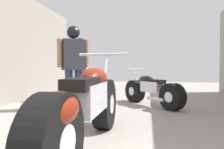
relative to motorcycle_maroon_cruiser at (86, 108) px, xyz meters
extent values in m
plane|color=gray|center=(0.26, 1.62, -0.45)|extent=(18.80, 18.80, 0.00)
cylinder|color=black|center=(0.02, 0.83, -0.10)|extent=(0.22, 0.70, 0.69)
cylinder|color=silver|center=(0.02, 0.83, -0.10)|extent=(0.22, 0.27, 0.26)
cylinder|color=black|center=(-0.01, -0.74, -0.10)|extent=(0.22, 0.70, 0.69)
cylinder|color=silver|center=(-0.01, -0.74, -0.10)|extent=(0.22, 0.27, 0.26)
cube|color=silver|center=(0.00, 0.05, 0.09)|extent=(0.27, 0.70, 0.30)
ellipsoid|color=maroon|center=(0.01, 0.29, 0.29)|extent=(0.29, 0.57, 0.24)
cube|color=black|center=(0.00, -0.15, 0.26)|extent=(0.25, 0.52, 0.11)
ellipsoid|color=maroon|center=(-0.01, -0.68, 0.11)|extent=(0.29, 0.48, 0.26)
cylinder|color=silver|center=(0.01, 0.79, 0.22)|extent=(0.06, 0.27, 0.63)
cylinder|color=silver|center=(0.01, 0.75, 0.59)|extent=(0.67, 0.05, 0.04)
cylinder|color=silver|center=(-0.15, -0.27, -0.21)|extent=(0.11, 0.60, 0.10)
cylinder|color=black|center=(0.29, 3.24, -0.17)|extent=(0.53, 0.56, 0.55)
cylinder|color=silver|center=(0.29, 3.24, -0.17)|extent=(0.31, 0.31, 0.21)
cylinder|color=black|center=(1.10, 2.30, -0.17)|extent=(0.53, 0.56, 0.55)
cylinder|color=silver|center=(1.10, 2.30, -0.17)|extent=(0.31, 0.31, 0.21)
cube|color=silver|center=(0.70, 2.77, -0.02)|extent=(0.51, 0.55, 0.24)
ellipsoid|color=black|center=(0.58, 2.91, 0.13)|extent=(0.46, 0.48, 0.19)
cube|color=black|center=(0.80, 2.65, 0.11)|extent=(0.41, 0.43, 0.09)
ellipsoid|color=black|center=(1.08, 2.33, 0.00)|extent=(0.41, 0.43, 0.21)
cylinder|color=silver|center=(0.32, 3.21, 0.08)|extent=(0.17, 0.19, 0.50)
cylinder|color=silver|center=(0.34, 3.19, 0.37)|extent=(0.42, 0.37, 0.03)
cylinder|color=silver|center=(0.78, 2.50, -0.26)|extent=(0.37, 0.41, 0.08)
cylinder|color=#2D3851|center=(-0.97, 1.99, -0.04)|extent=(0.22, 0.22, 0.81)
cylinder|color=#2D3851|center=(-0.81, 2.11, -0.04)|extent=(0.22, 0.22, 0.81)
cube|color=#2D2D33|center=(-0.89, 2.05, 0.67)|extent=(0.51, 0.46, 0.62)
cylinder|color=#9E7051|center=(-1.12, 1.89, 0.70)|extent=(0.15, 0.15, 0.57)
cylinder|color=#9E7051|center=(-0.66, 2.22, 0.70)|extent=(0.15, 0.15, 0.57)
sphere|color=black|center=(-0.89, 2.05, 1.12)|extent=(0.22, 0.22, 0.22)
sphere|color=black|center=(-0.89, 2.05, 1.14)|extent=(0.26, 0.26, 0.26)
cylinder|color=#4C4C4C|center=(-1.18, 3.21, -0.06)|extent=(0.21, 0.21, 0.77)
cylinder|color=#4C4C4C|center=(-1.04, 3.08, -0.06)|extent=(0.21, 0.21, 0.77)
cube|color=#B2A899|center=(-1.11, 3.14, 0.62)|extent=(0.47, 0.46, 0.59)
cylinder|color=beige|center=(-1.30, 3.33, 0.64)|extent=(0.15, 0.15, 0.54)
cylinder|color=beige|center=(-0.92, 2.96, 0.64)|extent=(0.15, 0.15, 0.54)
sphere|color=black|center=(-1.11, 3.14, 1.04)|extent=(0.21, 0.21, 0.21)
sphere|color=black|center=(-1.11, 3.14, 1.06)|extent=(0.25, 0.25, 0.25)
camera|label=1|loc=(0.61, -2.03, 0.40)|focal=33.45mm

